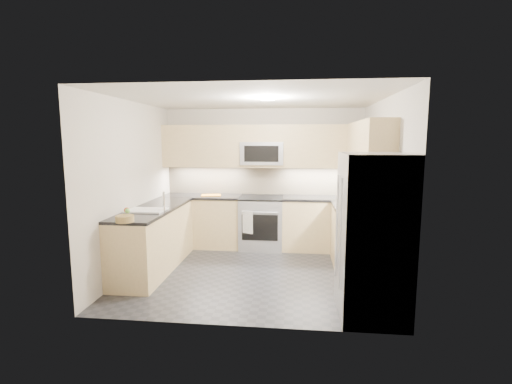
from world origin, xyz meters
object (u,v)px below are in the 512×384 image
refrigerator (373,236)px  cutting_board (211,195)px  fruit_basket (125,219)px  microwave (262,153)px  utensil_bowl (360,194)px  gas_range (262,223)px

refrigerator → cutting_board: size_ratio=5.11×
refrigerator → fruit_basket: (-2.93, 0.18, 0.08)m
microwave → fruit_basket: microwave is taller
refrigerator → cutting_board: (-2.37, 2.45, 0.05)m
microwave → refrigerator: size_ratio=0.42×
microwave → utensil_bowl: (1.69, -0.21, -0.67)m
gas_range → refrigerator: size_ratio=0.51×
cutting_board → fruit_basket: 2.33m
gas_range → refrigerator: bearing=-59.1°
gas_range → refrigerator: (1.45, -2.43, 0.45)m
microwave → cutting_board: (-0.92, -0.10, -0.75)m
microwave → cutting_board: 1.20m
microwave → refrigerator: microwave is taller
microwave → fruit_basket: 2.88m
microwave → utensil_bowl: microwave is taller
cutting_board → utensil_bowl: bearing=-2.3°
refrigerator → utensil_bowl: bearing=84.2°
gas_range → utensil_bowl: (1.69, -0.08, 0.58)m
microwave → fruit_basket: bearing=-122.0°
gas_range → microwave: (0.00, 0.12, 1.24)m
refrigerator → cutting_board: refrigerator is taller
fruit_basket → refrigerator: bearing=-3.6°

